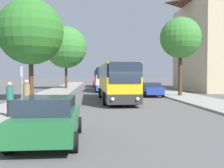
{
  "coord_description": "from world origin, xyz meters",
  "views": [
    {
      "loc": [
        -2.32,
        -18.23,
        2.28
      ],
      "look_at": [
        -0.37,
        7.93,
        1.37
      ],
      "focal_mm": 42.0,
      "sensor_mm": 36.0,
      "label": 1
    }
  ],
  "objects_px": {
    "pedestrian_waiting_near": "(10,99)",
    "pedestrian_waiting_far": "(27,96)",
    "tree_left_near": "(66,47)",
    "tree_left_far": "(31,32)",
    "bus_front": "(116,81)",
    "parked_car_left_curb": "(49,119)",
    "tree_right_near": "(180,38)",
    "bus_stop_sign": "(22,83)",
    "bus_middle": "(106,78)",
    "parked_car_right_near": "(152,89)",
    "bus_rear": "(101,78)"
  },
  "relations": [
    {
      "from": "bus_stop_sign",
      "to": "tree_right_near",
      "type": "bearing_deg",
      "value": 38.41
    },
    {
      "from": "pedestrian_waiting_near",
      "to": "pedestrian_waiting_far",
      "type": "height_order",
      "value": "pedestrian_waiting_far"
    },
    {
      "from": "pedestrian_waiting_far",
      "to": "tree_left_far",
      "type": "bearing_deg",
      "value": 75.11
    },
    {
      "from": "bus_stop_sign",
      "to": "bus_middle",
      "type": "bearing_deg",
      "value": 74.09
    },
    {
      "from": "bus_front",
      "to": "bus_rear",
      "type": "height_order",
      "value": "bus_rear"
    },
    {
      "from": "bus_front",
      "to": "bus_middle",
      "type": "xyz_separation_m",
      "value": [
        -0.14,
        14.71,
        0.08
      ]
    },
    {
      "from": "parked_car_right_near",
      "to": "tree_right_near",
      "type": "xyz_separation_m",
      "value": [
        2.81,
        -0.8,
        5.33
      ]
    },
    {
      "from": "bus_rear",
      "to": "bus_stop_sign",
      "type": "bearing_deg",
      "value": -99.66
    },
    {
      "from": "tree_left_far",
      "to": "pedestrian_waiting_far",
      "type": "bearing_deg",
      "value": -78.75
    },
    {
      "from": "pedestrian_waiting_far",
      "to": "tree_left_near",
      "type": "relative_size",
      "value": 0.19
    },
    {
      "from": "tree_left_near",
      "to": "tree_left_far",
      "type": "relative_size",
      "value": 1.14
    },
    {
      "from": "bus_middle",
      "to": "tree_left_far",
      "type": "xyz_separation_m",
      "value": [
        -7.25,
        -14.41,
        4.21
      ]
    },
    {
      "from": "bus_middle",
      "to": "bus_stop_sign",
      "type": "relative_size",
      "value": 3.97
    },
    {
      "from": "bus_front",
      "to": "pedestrian_waiting_far",
      "type": "relative_size",
      "value": 6.07
    },
    {
      "from": "bus_stop_sign",
      "to": "pedestrian_waiting_far",
      "type": "height_order",
      "value": "bus_stop_sign"
    },
    {
      "from": "bus_stop_sign",
      "to": "pedestrian_waiting_near",
      "type": "height_order",
      "value": "bus_stop_sign"
    },
    {
      "from": "bus_rear",
      "to": "tree_left_near",
      "type": "distance_m",
      "value": 11.41
    },
    {
      "from": "bus_front",
      "to": "tree_right_near",
      "type": "height_order",
      "value": "tree_right_near"
    },
    {
      "from": "pedestrian_waiting_far",
      "to": "tree_left_far",
      "type": "height_order",
      "value": "tree_left_far"
    },
    {
      "from": "pedestrian_waiting_near",
      "to": "bus_rear",
      "type": "bearing_deg",
      "value": -178.45
    },
    {
      "from": "parked_car_left_curb",
      "to": "tree_right_near",
      "type": "relative_size",
      "value": 0.52
    },
    {
      "from": "parked_car_left_curb",
      "to": "parked_car_right_near",
      "type": "xyz_separation_m",
      "value": [
        7.79,
        18.5,
        -0.02
      ]
    },
    {
      "from": "bus_middle",
      "to": "parked_car_left_curb",
      "type": "height_order",
      "value": "bus_middle"
    },
    {
      "from": "parked_car_right_near",
      "to": "pedestrian_waiting_far",
      "type": "bearing_deg",
      "value": 55.12
    },
    {
      "from": "parked_car_right_near",
      "to": "tree_right_near",
      "type": "bearing_deg",
      "value": 167.08
    },
    {
      "from": "bus_stop_sign",
      "to": "pedestrian_waiting_far",
      "type": "bearing_deg",
      "value": -66.46
    },
    {
      "from": "parked_car_left_curb",
      "to": "tree_right_near",
      "type": "height_order",
      "value": "tree_right_near"
    },
    {
      "from": "parked_car_right_near",
      "to": "bus_front",
      "type": "bearing_deg",
      "value": 49.62
    },
    {
      "from": "bus_stop_sign",
      "to": "pedestrian_waiting_far",
      "type": "relative_size",
      "value": 1.43
    },
    {
      "from": "bus_front",
      "to": "tree_right_near",
      "type": "distance_m",
      "value": 9.1
    },
    {
      "from": "tree_left_near",
      "to": "tree_right_near",
      "type": "height_order",
      "value": "tree_left_near"
    },
    {
      "from": "bus_front",
      "to": "bus_rear",
      "type": "xyz_separation_m",
      "value": [
        -0.44,
        28.09,
        0.01
      ]
    },
    {
      "from": "bus_middle",
      "to": "parked_car_right_near",
      "type": "bearing_deg",
      "value": -64.67
    },
    {
      "from": "bus_front",
      "to": "pedestrian_waiting_far",
      "type": "bearing_deg",
      "value": -125.61
    },
    {
      "from": "pedestrian_waiting_far",
      "to": "bus_middle",
      "type": "bearing_deg",
      "value": 50.31
    },
    {
      "from": "bus_middle",
      "to": "bus_rear",
      "type": "height_order",
      "value": "bus_middle"
    },
    {
      "from": "pedestrian_waiting_far",
      "to": "tree_left_far",
      "type": "relative_size",
      "value": 0.22
    },
    {
      "from": "bus_front",
      "to": "pedestrian_waiting_far",
      "type": "distance_m",
      "value": 10.06
    },
    {
      "from": "pedestrian_waiting_far",
      "to": "tree_left_near",
      "type": "distance_m",
      "value": 28.53
    },
    {
      "from": "tree_right_near",
      "to": "bus_stop_sign",
      "type": "bearing_deg",
      "value": -141.59
    },
    {
      "from": "bus_middle",
      "to": "parked_car_right_near",
      "type": "xyz_separation_m",
      "value": [
        4.38,
        -10.2,
        -1.02
      ]
    },
    {
      "from": "bus_front",
      "to": "parked_car_left_curb",
      "type": "bearing_deg",
      "value": -105.41
    },
    {
      "from": "parked_car_right_near",
      "to": "tree_left_near",
      "type": "bearing_deg",
      "value": -52.29
    },
    {
      "from": "bus_front",
      "to": "pedestrian_waiting_near",
      "type": "height_order",
      "value": "bus_front"
    },
    {
      "from": "tree_left_near",
      "to": "parked_car_right_near",
      "type": "bearing_deg",
      "value": -55.2
    },
    {
      "from": "pedestrian_waiting_far",
      "to": "tree_right_near",
      "type": "height_order",
      "value": "tree_right_near"
    },
    {
      "from": "parked_car_left_curb",
      "to": "bus_stop_sign",
      "type": "xyz_separation_m",
      "value": [
        -2.75,
        7.13,
        1.01
      ]
    },
    {
      "from": "bus_middle",
      "to": "pedestrian_waiting_near",
      "type": "height_order",
      "value": "bus_middle"
    },
    {
      "from": "bus_middle",
      "to": "tree_left_near",
      "type": "relative_size",
      "value": 1.07
    },
    {
      "from": "tree_left_near",
      "to": "tree_right_near",
      "type": "bearing_deg",
      "value": -50.1
    }
  ]
}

